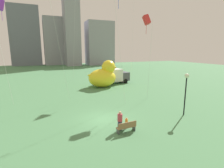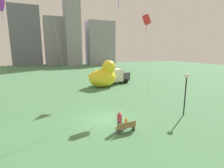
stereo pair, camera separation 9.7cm
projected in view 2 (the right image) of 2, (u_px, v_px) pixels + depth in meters
The scene contains 10 objects.
ground_plane at pixel (103, 119), 16.57m from camera, with size 140.00×140.00×0.00m, color #4C8153.
park_bench at pixel (126, 127), 13.84m from camera, with size 1.66×0.53×0.90m.
person_adult at pixel (119, 120), 14.08m from camera, with size 0.41×0.41×1.66m.
person_child at pixel (126, 122), 14.54m from camera, with size 0.24×0.24×0.97m.
giant_inflatable_duck at pixel (104, 76), 30.71m from camera, with size 5.74×3.68×4.75m.
lamppost at pixel (186, 84), 17.00m from camera, with size 0.44×0.44×4.26m.
box_truck at pixel (114, 76), 34.08m from camera, with size 5.97×2.86×2.85m.
city_skyline at pixel (47, 36), 72.02m from camera, with size 70.12×15.82×36.24m.
kite_purple at pixel (1, 6), 19.53m from camera, with size 1.38×1.34×12.14m.
kite_red at pixel (147, 20), 21.12m from camera, with size 1.27×1.27×10.83m.
Camera 2 is at (-5.14, -14.76, 6.52)m, focal length 27.69 mm.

